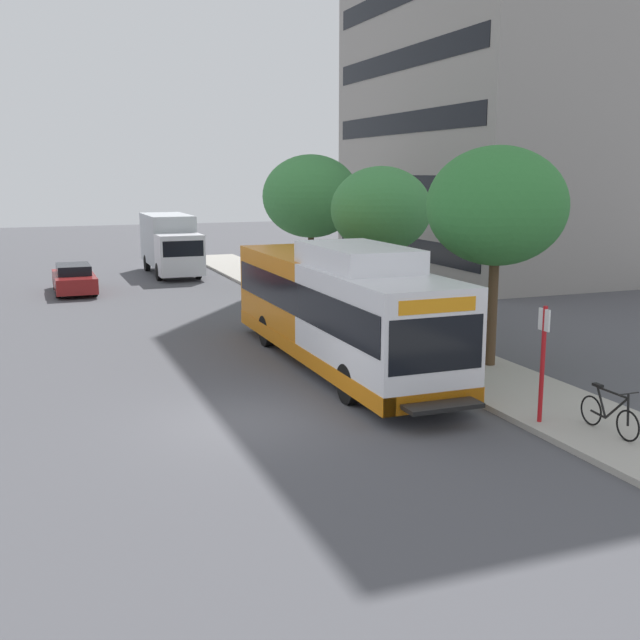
{
  "coord_description": "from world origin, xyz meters",
  "views": [
    {
      "loc": [
        -4.48,
        -16.18,
        5.58
      ],
      "look_at": [
        2.9,
        3.01,
        1.6
      ],
      "focal_mm": 43.07,
      "sensor_mm": 36.0,
      "label": 1
    }
  ],
  "objects_px": {
    "street_tree_mid_block": "(381,210)",
    "parked_car_far_lane": "(74,279)",
    "bus_stop_sign_pole": "(543,355)",
    "box_truck_background": "(170,243)",
    "street_tree_far_block": "(311,196)",
    "bicycle_parked": "(609,414)",
    "street_tree_near_stop": "(497,206)",
    "transit_bus": "(338,309)"
  },
  "relations": [
    {
      "from": "street_tree_mid_block",
      "to": "box_truck_background",
      "type": "xyz_separation_m",
      "value": [
        -4.85,
        16.56,
        -2.46
      ]
    },
    {
      "from": "street_tree_near_stop",
      "to": "transit_bus",
      "type": "bearing_deg",
      "value": 154.1
    },
    {
      "from": "bus_stop_sign_pole",
      "to": "street_tree_far_block",
      "type": "distance_m",
      "value": 20.36
    },
    {
      "from": "street_tree_far_block",
      "to": "parked_car_far_lane",
      "type": "height_order",
      "value": "street_tree_far_block"
    },
    {
      "from": "bus_stop_sign_pole",
      "to": "bicycle_parked",
      "type": "bearing_deg",
      "value": -52.04
    },
    {
      "from": "transit_bus",
      "to": "street_tree_mid_block",
      "type": "distance_m",
      "value": 7.35
    },
    {
      "from": "street_tree_far_block",
      "to": "bus_stop_sign_pole",
      "type": "bearing_deg",
      "value": -95.86
    },
    {
      "from": "parked_car_far_lane",
      "to": "box_truck_background",
      "type": "xyz_separation_m",
      "value": [
        5.43,
        4.98,
        1.08
      ]
    },
    {
      "from": "bicycle_parked",
      "to": "street_tree_far_block",
      "type": "relative_size",
      "value": 0.28
    },
    {
      "from": "transit_bus",
      "to": "parked_car_far_lane",
      "type": "distance_m",
      "value": 18.33
    },
    {
      "from": "street_tree_mid_block",
      "to": "parked_car_far_lane",
      "type": "xyz_separation_m",
      "value": [
        -10.27,
        11.58,
        -3.54
      ]
    },
    {
      "from": "transit_bus",
      "to": "street_tree_near_stop",
      "type": "bearing_deg",
      "value": -25.9
    },
    {
      "from": "street_tree_near_stop",
      "to": "street_tree_mid_block",
      "type": "distance_m",
      "value": 7.55
    },
    {
      "from": "bus_stop_sign_pole",
      "to": "box_truck_background",
      "type": "distance_m",
      "value": 29.01
    },
    {
      "from": "street_tree_near_stop",
      "to": "bicycle_parked",
      "type": "bearing_deg",
      "value": -99.2
    },
    {
      "from": "bus_stop_sign_pole",
      "to": "street_tree_near_stop",
      "type": "bearing_deg",
      "value": 68.72
    },
    {
      "from": "bus_stop_sign_pole",
      "to": "box_truck_background",
      "type": "xyz_separation_m",
      "value": [
        -2.93,
        28.86,
        0.09
      ]
    },
    {
      "from": "bus_stop_sign_pole",
      "to": "parked_car_far_lane",
      "type": "relative_size",
      "value": 0.58
    },
    {
      "from": "street_tree_far_block",
      "to": "box_truck_background",
      "type": "height_order",
      "value": "street_tree_far_block"
    },
    {
      "from": "street_tree_near_stop",
      "to": "parked_car_far_lane",
      "type": "distance_m",
      "value": 22.03
    },
    {
      "from": "transit_bus",
      "to": "bicycle_parked",
      "type": "xyz_separation_m",
      "value": [
        2.99,
        -7.83,
        -1.14
      ]
    },
    {
      "from": "transit_bus",
      "to": "street_tree_far_block",
      "type": "relative_size",
      "value": 1.97
    },
    {
      "from": "street_tree_far_block",
      "to": "street_tree_near_stop",
      "type": "bearing_deg",
      "value": -90.77
    },
    {
      "from": "transit_bus",
      "to": "bicycle_parked",
      "type": "distance_m",
      "value": 8.46
    },
    {
      "from": "street_tree_near_stop",
      "to": "street_tree_far_block",
      "type": "distance_m",
      "value": 15.3
    },
    {
      "from": "street_tree_near_stop",
      "to": "parked_car_far_lane",
      "type": "bearing_deg",
      "value": 118.09
    },
    {
      "from": "bus_stop_sign_pole",
      "to": "parked_car_far_lane",
      "type": "distance_m",
      "value": 25.32
    },
    {
      "from": "parked_car_far_lane",
      "to": "bicycle_parked",
      "type": "bearing_deg",
      "value": -69.72
    },
    {
      "from": "street_tree_mid_block",
      "to": "parked_car_far_lane",
      "type": "bearing_deg",
      "value": 131.58
    },
    {
      "from": "street_tree_near_stop",
      "to": "box_truck_background",
      "type": "bearing_deg",
      "value": 101.22
    },
    {
      "from": "bus_stop_sign_pole",
      "to": "street_tree_far_block",
      "type": "relative_size",
      "value": 0.42
    },
    {
      "from": "street_tree_mid_block",
      "to": "street_tree_far_block",
      "type": "height_order",
      "value": "street_tree_far_block"
    },
    {
      "from": "bicycle_parked",
      "to": "parked_car_far_lane",
      "type": "relative_size",
      "value": 0.39
    },
    {
      "from": "street_tree_mid_block",
      "to": "parked_car_far_lane",
      "type": "distance_m",
      "value": 15.88
    },
    {
      "from": "street_tree_mid_block",
      "to": "box_truck_background",
      "type": "height_order",
      "value": "street_tree_mid_block"
    },
    {
      "from": "bus_stop_sign_pole",
      "to": "street_tree_mid_block",
      "type": "xyz_separation_m",
      "value": [
        1.92,
        12.3,
        2.55
      ]
    },
    {
      "from": "transit_bus",
      "to": "parked_car_far_lane",
      "type": "height_order",
      "value": "transit_bus"
    },
    {
      "from": "transit_bus",
      "to": "bus_stop_sign_pole",
      "type": "relative_size",
      "value": 4.71
    },
    {
      "from": "bus_stop_sign_pole",
      "to": "street_tree_mid_block",
      "type": "height_order",
      "value": "street_tree_mid_block"
    },
    {
      "from": "transit_bus",
      "to": "box_truck_background",
      "type": "xyz_separation_m",
      "value": [
        -0.83,
        22.18,
        0.04
      ]
    },
    {
      "from": "bus_stop_sign_pole",
      "to": "street_tree_near_stop",
      "type": "height_order",
      "value": "street_tree_near_stop"
    },
    {
      "from": "bus_stop_sign_pole",
      "to": "street_tree_near_stop",
      "type": "distance_m",
      "value": 5.92
    }
  ]
}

